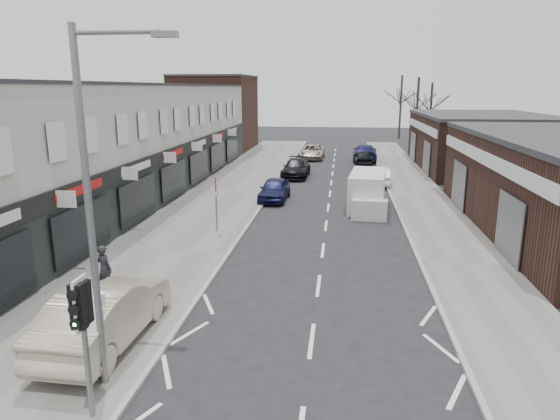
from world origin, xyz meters
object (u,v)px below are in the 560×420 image
(warning_sign, at_px, (217,189))
(parked_car_right_a, at_px, (380,176))
(traffic_light, at_px, (82,316))
(sedan_on_pavement, at_px, (105,313))
(street_lamp, at_px, (95,196))
(parked_car_right_c, at_px, (365,153))
(parked_car_left_a, at_px, (274,189))
(parked_car_right_b, at_px, (363,158))
(pedestrian, at_px, (104,269))
(parked_car_left_c, at_px, (312,152))
(white_van, at_px, (367,192))
(parked_car_left_b, at_px, (296,168))

(warning_sign, height_order, parked_car_right_a, warning_sign)
(traffic_light, distance_m, parked_car_right_a, 28.62)
(warning_sign, distance_m, sedan_on_pavement, 11.04)
(street_lamp, height_order, parked_car_right_c, street_lamp)
(sedan_on_pavement, xyz_separation_m, parked_car_left_a, (2.12, 18.50, -0.26))
(street_lamp, relative_size, parked_car_right_b, 2.05)
(sedan_on_pavement, height_order, pedestrian, sedan_on_pavement)
(parked_car_right_a, bearing_deg, traffic_light, 77.37)
(sedan_on_pavement, xyz_separation_m, parked_car_left_c, (3.32, 37.50, -0.27))
(sedan_on_pavement, distance_m, parked_car_right_b, 34.80)
(parked_car_right_b, bearing_deg, white_van, 86.38)
(parked_car_right_a, relative_size, parked_car_right_b, 1.00)
(warning_sign, bearing_deg, parked_car_left_b, 81.70)
(parked_car_left_c, bearing_deg, warning_sign, -95.22)
(parked_car_left_a, distance_m, parked_car_right_b, 16.48)
(street_lamp, xyz_separation_m, parked_car_right_c, (7.46, 38.54, -3.83))
(street_lamp, height_order, white_van, street_lamp)
(warning_sign, height_order, parked_car_right_c, warning_sign)
(warning_sign, bearing_deg, pedestrian, -104.36)
(white_van, bearing_deg, parked_car_left_c, 108.09)
(traffic_light, bearing_deg, parked_car_right_c, 79.54)
(parked_car_left_b, distance_m, parked_car_right_a, 6.83)
(street_lamp, distance_m, pedestrian, 6.80)
(street_lamp, relative_size, parked_car_left_a, 1.96)
(traffic_light, distance_m, warning_sign, 14.04)
(parked_car_right_c, bearing_deg, parked_car_right_a, 94.86)
(pedestrian, bearing_deg, parked_car_right_a, -94.92)
(street_lamp, distance_m, warning_sign, 13.04)
(sedan_on_pavement, bearing_deg, parked_car_left_c, -93.42)
(pedestrian, bearing_deg, white_van, -102.67)
(traffic_light, relative_size, parked_car_right_a, 0.80)
(pedestrian, height_order, parked_car_left_a, pedestrian)
(parked_car_left_b, relative_size, parked_car_right_b, 1.25)
(warning_sign, xyz_separation_m, parked_car_right_a, (8.66, 13.43, -1.56))
(traffic_light, bearing_deg, street_lamp, 95.88)
(white_van, bearing_deg, sedan_on_pavement, -108.72)
(warning_sign, height_order, white_van, warning_sign)
(white_van, height_order, sedan_on_pavement, white_van)
(parked_car_left_a, height_order, parked_car_right_a, parked_car_left_a)
(parked_car_left_c, distance_m, parked_car_right_c, 5.20)
(street_lamp, xyz_separation_m, parked_car_left_a, (1.13, 20.34, -3.92))
(parked_car_right_b, bearing_deg, warning_sign, 68.91)
(street_lamp, xyz_separation_m, white_van, (6.76, 18.76, -3.62))
(pedestrian, relative_size, parked_car_left_c, 0.33)
(sedan_on_pavement, height_order, parked_car_left_c, sedan_on_pavement)
(parked_car_left_b, bearing_deg, pedestrian, -98.53)
(parked_car_left_a, xyz_separation_m, parked_car_left_b, (0.58, 8.49, 0.01))
(warning_sign, relative_size, pedestrian, 1.64)
(traffic_light, height_order, parked_car_left_b, traffic_light)
(warning_sign, height_order, sedan_on_pavement, warning_sign)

